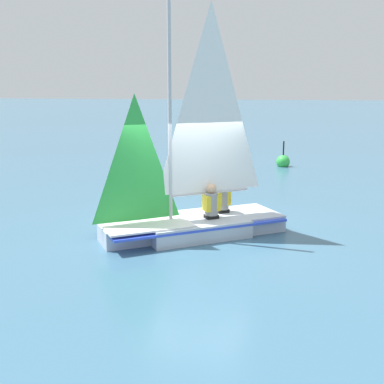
% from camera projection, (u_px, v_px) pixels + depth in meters
% --- Properties ---
extents(ground_plane, '(260.00, 260.00, 0.00)m').
position_uv_depth(ground_plane, '(192.00, 234.00, 10.88)').
color(ground_plane, '#38607A').
extents(sailboat_main, '(4.15, 3.70, 5.16)m').
position_uv_depth(sailboat_main, '(193.00, 206.00, 10.75)').
color(sailboat_main, '#B2BCCC').
rests_on(sailboat_main, ground_plane).
extents(sailor_helm, '(0.43, 0.42, 1.16)m').
position_uv_depth(sailor_helm, '(211.00, 208.00, 10.75)').
color(sailor_helm, black).
rests_on(sailor_helm, ground_plane).
extents(sailor_crew, '(0.43, 0.42, 1.16)m').
position_uv_depth(sailor_crew, '(222.00, 202.00, 11.27)').
color(sailor_crew, black).
rests_on(sailor_crew, ground_plane).
extents(buoy_marker, '(0.57, 0.57, 1.15)m').
position_uv_depth(buoy_marker, '(283.00, 162.00, 20.26)').
color(buoy_marker, green).
rests_on(buoy_marker, ground_plane).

